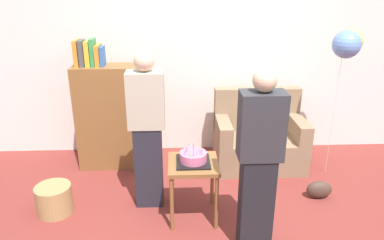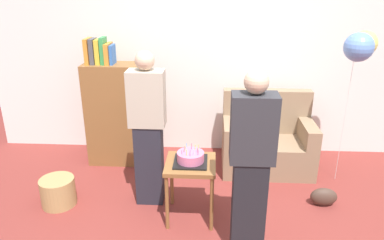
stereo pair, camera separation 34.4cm
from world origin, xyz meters
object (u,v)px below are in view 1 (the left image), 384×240
object	(u,v)px
side_table	(193,171)
bookshelf	(109,115)
person_blowing_candles	(147,131)
couch	(258,139)
wicker_basket	(54,199)
person_holding_cake	(259,163)
balloon_bunch	(348,43)
handbag	(319,190)
birthday_cake	(193,158)

from	to	relation	value
side_table	bookshelf	bearing A→B (deg)	130.08
side_table	person_blowing_candles	world-z (taller)	person_blowing_candles
couch	wicker_basket	distance (m)	2.51
person_holding_cake	balloon_bunch	distance (m)	1.96
person_holding_cake	balloon_bunch	size ratio (longest dim) A/B	0.93
handbag	birthday_cake	bearing A→B (deg)	-168.98
side_table	handbag	world-z (taller)	side_table
person_holding_cake	side_table	bearing A→B (deg)	-42.46
birthday_cake	balloon_bunch	xyz separation A→B (m)	(1.76, 0.86, 0.94)
bookshelf	birthday_cake	distance (m)	1.53
birthday_cake	handbag	bearing A→B (deg)	11.02
birthday_cake	side_table	bearing A→B (deg)	162.17
wicker_basket	handbag	bearing A→B (deg)	2.83
side_table	person_holding_cake	bearing A→B (deg)	-40.89
side_table	couch	bearing A→B (deg)	51.29
person_holding_cake	birthday_cake	bearing A→B (deg)	-42.46
person_blowing_candles	person_holding_cake	size ratio (longest dim) A/B	1.00
person_blowing_candles	wicker_basket	bearing A→B (deg)	168.93
person_holding_cake	wicker_basket	size ratio (longest dim) A/B	4.53
birthday_cake	balloon_bunch	size ratio (longest dim) A/B	0.18
person_blowing_candles	handbag	size ratio (longest dim) A/B	5.82
bookshelf	wicker_basket	world-z (taller)	bookshelf
bookshelf	birthday_cake	bearing A→B (deg)	-49.92
bookshelf	handbag	size ratio (longest dim) A/B	5.78
side_table	person_holding_cake	xyz separation A→B (m)	(0.52, -0.45, 0.32)
side_table	person_blowing_candles	size ratio (longest dim) A/B	0.37
side_table	handbag	size ratio (longest dim) A/B	2.18
person_holding_cake	balloon_bunch	world-z (taller)	balloon_bunch
bookshelf	side_table	bearing A→B (deg)	-49.92
person_blowing_candles	wicker_basket	distance (m)	1.19
couch	person_holding_cake	xyz separation A→B (m)	(-0.37, -1.56, 0.49)
couch	wicker_basket	bearing A→B (deg)	-156.99
person_holding_cake	handbag	world-z (taller)	person_holding_cake
birthday_cake	person_blowing_candles	size ratio (longest dim) A/B	0.20
handbag	balloon_bunch	xyz separation A→B (m)	(0.36, 0.59, 1.50)
side_table	wicker_basket	distance (m)	1.47
couch	person_blowing_candles	distance (m)	1.66
bookshelf	handbag	bearing A→B (deg)	-20.69
bookshelf	birthday_cake	size ratio (longest dim) A/B	5.06
couch	bookshelf	size ratio (longest dim) A/B	0.68
couch	balloon_bunch	size ratio (longest dim) A/B	0.63
birthday_cake	person_blowing_candles	world-z (taller)	person_blowing_candles
couch	birthday_cake	world-z (taller)	couch
birthday_cake	person_holding_cake	xyz separation A→B (m)	(0.52, -0.45, 0.17)
balloon_bunch	birthday_cake	bearing A→B (deg)	-153.84
couch	wicker_basket	xyz separation A→B (m)	(-2.31, -0.98, -0.19)
side_table	handbag	xyz separation A→B (m)	(1.40, 0.27, -0.42)
couch	side_table	bearing A→B (deg)	-128.71
person_blowing_candles	handbag	world-z (taller)	person_blowing_candles
person_blowing_candles	couch	bearing A→B (deg)	13.41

